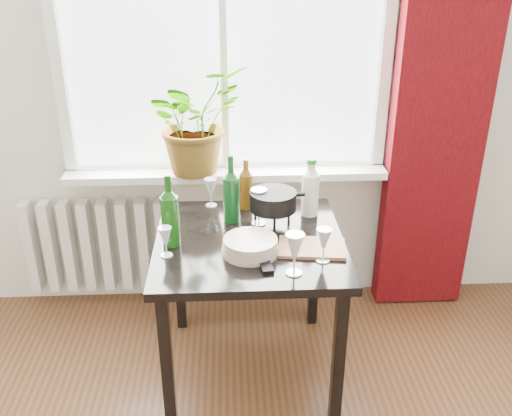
{
  "coord_description": "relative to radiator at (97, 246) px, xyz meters",
  "views": [
    {
      "loc": [
        0.01,
        -0.72,
        1.97
      ],
      "look_at": [
        0.13,
        1.55,
        0.89
      ],
      "focal_mm": 40.0,
      "sensor_mm": 36.0,
      "label": 1
    }
  ],
  "objects": [
    {
      "name": "wineglass_far_right",
      "position": [
        1.15,
        -0.84,
        0.44
      ],
      "size": [
        0.08,
        0.08,
        0.16
      ],
      "primitive_type": null,
      "rotation": [
        0.0,
        0.0,
        0.19
      ],
      "color": "silver",
      "rests_on": "table"
    },
    {
      "name": "bottle_amber",
      "position": [
        0.85,
        -0.3,
        0.49
      ],
      "size": [
        0.06,
        0.06,
        0.27
      ],
      "primitive_type": null,
      "rotation": [
        0.0,
        0.0,
        -0.0
      ],
      "color": "#67360B",
      "rests_on": "table"
    },
    {
      "name": "wineglass_front_left",
      "position": [
        0.49,
        -0.76,
        0.43
      ],
      "size": [
        0.07,
        0.07,
        0.14
      ],
      "primitive_type": null,
      "rotation": [
        0.0,
        0.0,
        -0.17
      ],
      "color": "silver",
      "rests_on": "table"
    },
    {
      "name": "tv_remote",
      "position": [
        0.9,
        -0.86,
        0.37
      ],
      "size": [
        0.07,
        0.16,
        0.02
      ],
      "primitive_type": "cube",
      "rotation": [
        0.0,
        0.0,
        0.15
      ],
      "color": "black",
      "rests_on": "table"
    },
    {
      "name": "radiator",
      "position": [
        0.0,
        0.0,
        0.0
      ],
      "size": [
        0.8,
        0.1,
        0.55
      ],
      "color": "silver",
      "rests_on": "ground"
    },
    {
      "name": "table",
      "position": [
        0.85,
        -0.63,
        0.27
      ],
      "size": [
        0.85,
        0.85,
        0.74
      ],
      "color": "black",
      "rests_on": "ground"
    },
    {
      "name": "wine_bottle_right",
      "position": [
        0.77,
        -0.44,
        0.53
      ],
      "size": [
        0.1,
        0.1,
        0.33
      ],
      "primitive_type": null,
      "rotation": [
        0.0,
        0.0,
        -0.36
      ],
      "color": "#0C4016",
      "rests_on": "table"
    },
    {
      "name": "wineglass_back_center",
      "position": [
        0.9,
        -0.48,
        0.45
      ],
      "size": [
        0.1,
        0.1,
        0.18
      ],
      "primitive_type": null,
      "rotation": [
        0.0,
        0.0,
        0.29
      ],
      "color": "white",
      "rests_on": "table"
    },
    {
      "name": "wineglass_front_right",
      "position": [
        1.02,
        -0.93,
        0.45
      ],
      "size": [
        0.09,
        0.09,
        0.18
      ],
      "primitive_type": null,
      "rotation": [
        0.0,
        0.0,
        0.15
      ],
      "color": "silver",
      "rests_on": "table"
    },
    {
      "name": "cutting_board",
      "position": [
        1.12,
        -0.74,
        0.37
      ],
      "size": [
        0.31,
        0.22,
        0.02
      ],
      "primitive_type": "cube",
      "rotation": [
        0.0,
        0.0,
        -0.13
      ],
      "color": "#916241",
      "rests_on": "table"
    },
    {
      "name": "wine_bottle_left",
      "position": [
        0.5,
        -0.66,
        0.53
      ],
      "size": [
        0.08,
        0.08,
        0.34
      ],
      "primitive_type": null,
      "rotation": [
        0.0,
        0.0,
        -0.04
      ],
      "color": "#10470D",
      "rests_on": "table"
    },
    {
      "name": "plate_stack",
      "position": [
        0.85,
        -0.76,
        0.39
      ],
      "size": [
        0.31,
        0.31,
        0.07
      ],
      "primitive_type": "cylinder",
      "rotation": [
        0.0,
        0.0,
        0.26
      ],
      "color": "#BAAA9A",
      "rests_on": "table"
    },
    {
      "name": "wineglass_back_left",
      "position": [
        0.67,
        -0.27,
        0.44
      ],
      "size": [
        0.08,
        0.08,
        0.15
      ],
      "primitive_type": null,
      "rotation": [
        0.0,
        0.0,
        0.33
      ],
      "color": "silver",
      "rests_on": "table"
    },
    {
      "name": "curtain",
      "position": [
        1.87,
        -0.06,
        0.92
      ],
      "size": [
        0.5,
        0.12,
        2.56
      ],
      "color": "#3B0509",
      "rests_on": "ground"
    },
    {
      "name": "cleaning_bottle",
      "position": [
        1.16,
        -0.39,
        0.51
      ],
      "size": [
        0.09,
        0.09,
        0.29
      ],
      "primitive_type": null,
      "rotation": [
        0.0,
        0.0,
        0.1
      ],
      "color": "white",
      "rests_on": "table"
    },
    {
      "name": "windowsill",
      "position": [
        0.75,
        -0.03,
        0.44
      ],
      "size": [
        1.72,
        0.2,
        0.04
      ],
      "color": "silver",
      "rests_on": "ground"
    },
    {
      "name": "potted_plant",
      "position": [
        0.59,
        -0.04,
        0.74
      ],
      "size": [
        0.66,
        0.66,
        0.56
      ],
      "primitive_type": "imported",
      "rotation": [
        0.0,
        0.0,
        0.73
      ],
      "color": "#387C21",
      "rests_on": "windowsill"
    },
    {
      "name": "window",
      "position": [
        0.75,
        0.04,
        1.22
      ],
      "size": [
        1.72,
        0.08,
        1.62
      ],
      "color": "white",
      "rests_on": "ground"
    },
    {
      "name": "fondue_pot",
      "position": [
        0.97,
        -0.49,
        0.45
      ],
      "size": [
        0.26,
        0.22,
        0.17
      ],
      "primitive_type": null,
      "rotation": [
        0.0,
        0.0,
        -0.02
      ],
      "color": "black",
      "rests_on": "table"
    }
  ]
}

